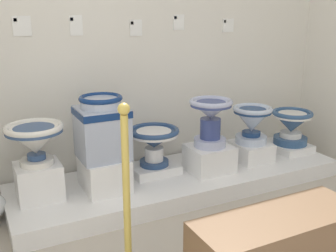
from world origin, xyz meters
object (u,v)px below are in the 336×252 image
(plinth_block_squat_floral, at_px, (104,173))
(plinth_block_broad_patterned, at_px, (209,158))
(antique_toilet_broad_patterned, at_px, (211,115))
(info_placard_third, at_px, (136,28))
(info_placard_fourth, at_px, (179,22))
(antique_toilet_slender_white, at_px, (35,139))
(museum_bench, at_px, (278,249))
(plinth_block_slender_white, at_px, (39,181))
(plinth_block_rightmost, at_px, (250,151))
(stanchion_post_near_left, at_px, (128,230))
(info_placard_second, at_px, (76,25))
(antique_toilet_rightmost, at_px, (252,121))
(antique_toilet_pale_glazed, at_px, (154,139))
(antique_toilet_squat_floral, at_px, (102,126))
(info_placard_fifth, at_px, (228,25))
(antique_toilet_tall_cobalt, at_px, (292,124))
(plinth_block_tall_cobalt, at_px, (289,147))
(plinth_block_pale_glazed, at_px, (154,169))
(info_placard_first, at_px, (22,26))

(plinth_block_squat_floral, xyz_separation_m, plinth_block_broad_patterned, (0.90, -0.06, -0.01))
(antique_toilet_broad_patterned, bearing_deg, plinth_block_broad_patterned, -90.00)
(info_placard_third, xyz_separation_m, info_placard_fourth, (0.40, -0.00, 0.04))
(antique_toilet_slender_white, distance_m, museum_bench, 1.75)
(plinth_block_slender_white, distance_m, plinth_block_rightmost, 1.85)
(antique_toilet_slender_white, bearing_deg, plinth_block_broad_patterned, -4.49)
(plinth_block_slender_white, distance_m, stanchion_post_near_left, 1.01)
(antique_toilet_broad_patterned, relative_size, plinth_block_rightmost, 1.16)
(plinth_block_squat_floral, relative_size, info_placard_second, 2.57)
(antique_toilet_rightmost, bearing_deg, antique_toilet_pale_glazed, 173.23)
(plinth_block_slender_white, relative_size, antique_toilet_squat_floral, 0.66)
(museum_bench, bearing_deg, plinth_block_broad_patterned, 74.63)
(info_placard_fifth, bearing_deg, plinth_block_slender_white, -168.15)
(antique_toilet_broad_patterned, height_order, antique_toilet_tall_cobalt, antique_toilet_broad_patterned)
(info_placard_second, relative_size, museum_bench, 0.16)
(antique_toilet_squat_floral, height_order, plinth_block_tall_cobalt, antique_toilet_squat_floral)
(antique_toilet_squat_floral, height_order, museum_bench, antique_toilet_squat_floral)
(plinth_block_squat_floral, distance_m, plinth_block_rightmost, 1.37)
(antique_toilet_rightmost, height_order, museum_bench, antique_toilet_rightmost)
(info_placard_third, bearing_deg, antique_toilet_slender_white, -157.37)
(plinth_block_slender_white, bearing_deg, antique_toilet_broad_patterned, -4.49)
(antique_toilet_pale_glazed, bearing_deg, plinth_block_rightmost, -6.77)
(antique_toilet_pale_glazed, xyz_separation_m, museum_bench, (0.10, -1.40, -0.23))
(antique_toilet_broad_patterned, xyz_separation_m, museum_bench, (-0.34, -1.24, -0.42))
(plinth_block_slender_white, height_order, antique_toilet_slender_white, antique_toilet_slender_white)
(antique_toilet_pale_glazed, bearing_deg, antique_toilet_rightmost, -6.77)
(plinth_block_pale_glazed, xyz_separation_m, info_placard_second, (-0.50, 0.34, 1.16))
(plinth_block_broad_patterned, distance_m, museum_bench, 1.29)
(antique_toilet_slender_white, xyz_separation_m, stanchion_post_near_left, (0.31, -0.96, -0.29))
(plinth_block_pale_glazed, relative_size, antique_toilet_broad_patterned, 0.97)
(info_placard_first, bearing_deg, museum_bench, -60.21)
(plinth_block_squat_floral, xyz_separation_m, antique_toilet_squat_floral, (0.00, 0.00, 0.37))
(plinth_block_slender_white, height_order, info_placard_second, info_placard_second)
(antique_toilet_pale_glazed, distance_m, antique_toilet_rightmost, 0.92)
(info_placard_first, bearing_deg, stanchion_post_near_left, -78.56)
(info_placard_first, bearing_deg, plinth_block_pale_glazed, -20.77)
(antique_toilet_tall_cobalt, height_order, museum_bench, antique_toilet_tall_cobalt)
(antique_toilet_squat_floral, distance_m, info_placard_first, 0.94)
(info_placard_first, height_order, info_placard_fourth, same)
(plinth_block_rightmost, bearing_deg, info_placard_fourth, 138.40)
(plinth_block_broad_patterned, xyz_separation_m, stanchion_post_near_left, (-1.07, -0.85, 0.05))
(antique_toilet_pale_glazed, relative_size, info_placard_fifth, 3.45)
(info_placard_third, relative_size, museum_bench, 0.13)
(antique_toilet_pale_glazed, bearing_deg, antique_toilet_broad_patterned, -19.71)
(stanchion_post_near_left, bearing_deg, antique_toilet_slender_white, 107.93)
(plinth_block_slender_white, distance_m, info_placard_fifth, 2.17)
(stanchion_post_near_left, bearing_deg, plinth_block_broad_patterned, 38.59)
(plinth_block_slender_white, bearing_deg, stanchion_post_near_left, -72.07)
(plinth_block_slender_white, relative_size, plinth_block_pale_glazed, 0.81)
(info_placard_first, bearing_deg, plinth_block_tall_cobalt, -10.38)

